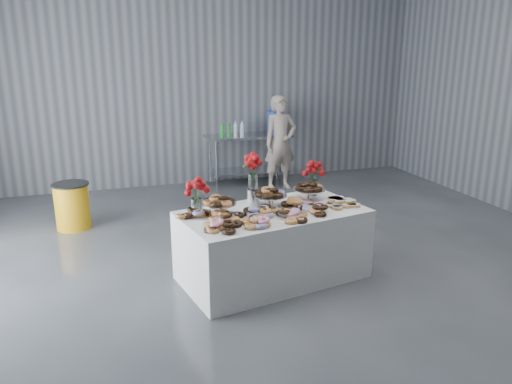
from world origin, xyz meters
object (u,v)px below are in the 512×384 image
display_table (273,245)px  trash_barrel (72,206)px  water_jug (275,119)px  prep_table (248,150)px  person (280,143)px

display_table → trash_barrel: bearing=132.2°
water_jug → trash_barrel: 3.86m
display_table → prep_table: 3.88m
person → trash_barrel: person is taller
display_table → trash_barrel: (-2.07, 2.28, -0.06)m
display_table → trash_barrel: display_table is taller
prep_table → person: size_ratio=0.93×
person → water_jug: bearing=74.9°
water_jug → trash_barrel: bearing=-156.8°
person → display_table: bearing=-119.1°
water_jug → trash_barrel: water_jug is taller
prep_table → water_jug: (0.50, -0.00, 0.53)m
trash_barrel → display_table: bearing=-47.8°
prep_table → person: bearing=-46.7°
person → trash_barrel: (-3.40, -1.02, -0.49)m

